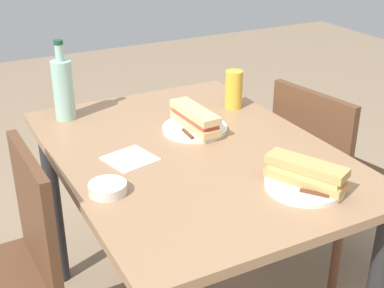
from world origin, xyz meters
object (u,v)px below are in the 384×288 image
(plate_near, at_px, (195,128))
(baguette_sandwich_far, at_px, (306,172))
(olive_bowl, at_px, (108,188))
(dining_table, at_px, (192,181))
(baguette_sandwich_near, at_px, (195,118))
(knife_far, at_px, (301,190))
(plate_far, at_px, (304,185))
(knife_near, at_px, (183,130))
(water_bottle, at_px, (63,88))
(beer_glass, at_px, (234,89))
(chair_near, at_px, (323,173))
(chair_far, at_px, (9,271))

(plate_near, bearing_deg, baguette_sandwich_far, -170.04)
(plate_near, relative_size, olive_bowl, 2.12)
(dining_table, height_order, baguette_sandwich_near, baguette_sandwich_near)
(baguette_sandwich_far, xyz_separation_m, olive_bowl, (0.23, 0.51, -0.03))
(knife_far, bearing_deg, plate_far, -51.53)
(plate_near, distance_m, olive_bowl, 0.50)
(knife_near, bearing_deg, water_bottle, 43.65)
(plate_far, xyz_separation_m, beer_glass, (0.63, -0.15, 0.07))
(chair_near, height_order, plate_near, chair_near)
(chair_far, relative_size, olive_bowl, 8.01)
(plate_near, bearing_deg, baguette_sandwich_near, -90.00)
(plate_near, xyz_separation_m, baguette_sandwich_near, (0.00, -0.00, 0.04))
(plate_far, bearing_deg, plate_near, 9.96)
(plate_far, relative_size, baguette_sandwich_far, 0.96)
(baguette_sandwich_far, relative_size, knife_far, 1.59)
(plate_near, xyz_separation_m, olive_bowl, (-0.27, 0.42, 0.01))
(chair_near, distance_m, plate_far, 0.67)
(dining_table, bearing_deg, plate_near, -31.22)
(knife_near, bearing_deg, beer_glass, -63.95)
(plate_far, relative_size, beer_glass, 1.56)
(chair_far, relative_size, plate_far, 3.77)
(chair_near, xyz_separation_m, water_bottle, (0.41, 0.91, 0.39))
(dining_table, height_order, knife_near, knife_near)
(baguette_sandwich_far, distance_m, beer_glass, 0.65)
(knife_near, bearing_deg, chair_far, 100.18)
(olive_bowl, bearing_deg, baguette_sandwich_far, -114.55)
(knife_near, xyz_separation_m, water_bottle, (0.33, 0.32, 0.10))
(chair_near, xyz_separation_m, plate_far, (-0.41, 0.45, 0.27))
(chair_near, xyz_separation_m, beer_glass, (0.21, 0.30, 0.34))
(baguette_sandwich_near, bearing_deg, knife_far, -174.81)
(dining_table, height_order, baguette_sandwich_far, baguette_sandwich_far)
(plate_near, relative_size, knife_near, 1.27)
(plate_far, bearing_deg, beer_glass, -13.38)
(water_bottle, relative_size, beer_glass, 2.00)
(chair_far, relative_size, chair_near, 1.00)
(chair_far, xyz_separation_m, plate_far, (-0.37, -0.79, 0.27))
(knife_near, height_order, olive_bowl, olive_bowl)
(chair_far, height_order, beer_glass, beer_glass)
(knife_far, bearing_deg, dining_table, 17.88)
(baguette_sandwich_far, distance_m, water_bottle, 0.94)
(plate_near, xyz_separation_m, knife_near, (-0.01, 0.05, 0.01))
(chair_near, height_order, plate_far, chair_near)
(baguette_sandwich_far, bearing_deg, knife_near, 16.05)
(beer_glass, bearing_deg, chair_near, -125.22)
(baguette_sandwich_near, xyz_separation_m, baguette_sandwich_far, (-0.50, -0.09, -0.00))
(knife_far, xyz_separation_m, beer_glass, (0.66, -0.19, 0.06))
(plate_far, height_order, knife_far, knife_far)
(water_bottle, distance_m, olive_bowl, 0.60)
(dining_table, distance_m, water_bottle, 0.59)
(plate_near, bearing_deg, plate_far, -170.04)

